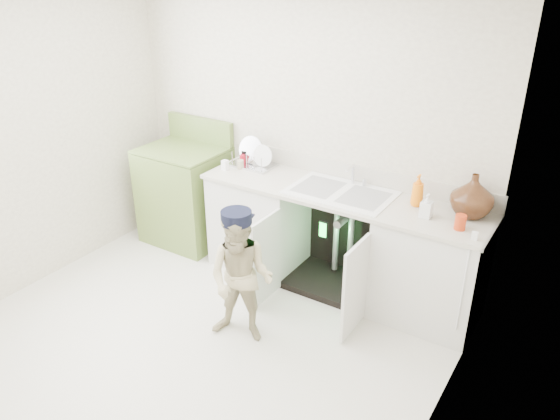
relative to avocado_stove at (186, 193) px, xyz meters
The scene contains 5 objects.
ground 1.71m from the avocado_stove, 46.05° to the right, with size 3.50×3.50×0.00m, color beige.
room_shell 1.81m from the avocado_stove, 46.05° to the right, with size 6.00×5.50×1.26m.
counter_run 1.72m from the avocado_stove, ahead, with size 2.44×1.02×1.23m.
avocado_stove is the anchor object (origin of this frame).
repair_worker 1.71m from the avocado_stove, 34.99° to the right, with size 0.65×0.92×1.05m.
Camera 1 is at (2.32, -2.49, 2.70)m, focal length 35.00 mm.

